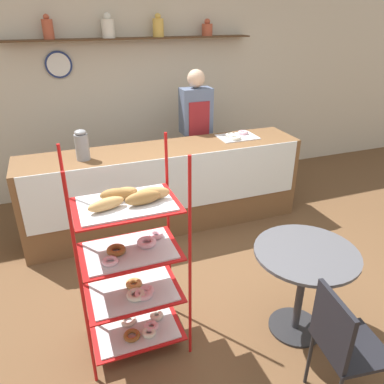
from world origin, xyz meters
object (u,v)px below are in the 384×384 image
(cafe_chair, at_px, (342,340))
(donut_tray_counter, at_px, (237,136))
(cafe_table, at_px, (304,271))
(pastry_rack, at_px, (133,264))
(person_worker, at_px, (196,132))
(coffee_carafe, at_px, (82,145))

(cafe_chair, distance_m, donut_tray_counter, 2.72)
(cafe_chair, bearing_deg, cafe_table, -7.57)
(pastry_rack, height_order, cafe_chair, pastry_rack)
(person_worker, xyz_separation_m, donut_tray_counter, (0.34, -0.48, 0.04))
(cafe_table, bearing_deg, person_worker, 87.88)
(pastry_rack, relative_size, person_worker, 0.93)
(donut_tray_counter, bearing_deg, cafe_chair, -102.85)
(coffee_carafe, distance_m, donut_tray_counter, 1.80)
(cafe_chair, bearing_deg, pastry_rack, 56.09)
(pastry_rack, relative_size, cafe_chair, 1.78)
(coffee_carafe, bearing_deg, person_worker, 22.14)
(cafe_table, distance_m, coffee_carafe, 2.40)
(person_worker, relative_size, donut_tray_counter, 3.75)
(pastry_rack, distance_m, donut_tray_counter, 2.37)
(person_worker, relative_size, cafe_chair, 1.92)
(cafe_chair, relative_size, donut_tray_counter, 1.96)
(coffee_carafe, relative_size, donut_tray_counter, 0.68)
(cafe_chair, relative_size, coffee_carafe, 2.87)
(cafe_table, height_order, donut_tray_counter, donut_tray_counter)
(cafe_table, height_order, cafe_chair, cafe_chair)
(cafe_table, bearing_deg, donut_tray_counter, 77.86)
(donut_tray_counter, bearing_deg, pastry_rack, -134.35)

